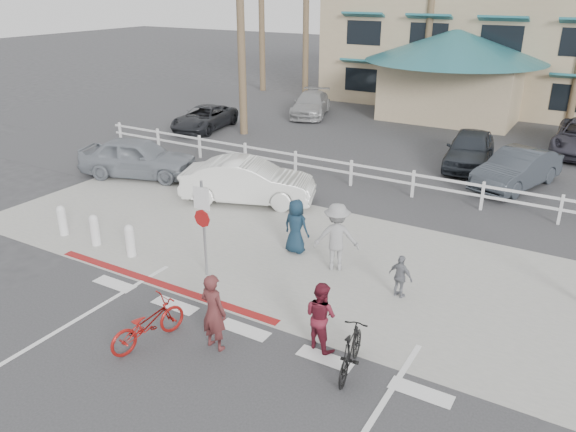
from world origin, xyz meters
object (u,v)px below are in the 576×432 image
Objects in this scene: bike_red at (148,323)px; car_white_sedan at (248,181)px; sign_post at (204,224)px; bike_black at (351,351)px; car_red_compact at (138,157)px.

bike_red is 0.40× the size of car_white_sedan.
sign_post is 3.26m from bike_red.
car_red_compact reaches higher than bike_black.
bike_black is (4.07, 1.29, 0.01)m from bike_red.
sign_post is 8.96m from car_red_compact.
bike_red is 11.50m from car_red_compact.
sign_post is at bearing -63.05° from bike_red.
bike_black is (4.90, -1.71, -0.96)m from sign_post.
car_red_compact is at bearing 145.31° from sign_post.
sign_post is 5.27m from bike_black.
car_white_sedan is at bearing -53.32° from bike_black.
bike_black is 9.65m from car_white_sedan.
bike_red is 8.47m from car_white_sedan.
sign_post reaches higher than car_white_sedan.
bike_red is at bearing 7.94° from bike_black.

